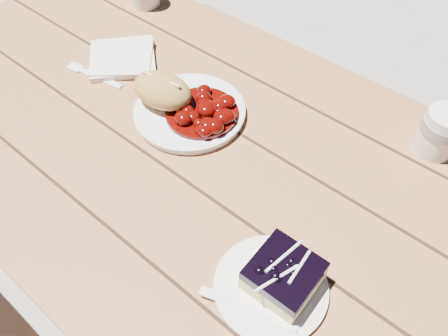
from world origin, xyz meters
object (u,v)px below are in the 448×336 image
Objects in this scene: picnic_table at (280,249)px; dessert_plate at (271,287)px; blueberry_cake at (284,275)px; coffee_cup at (440,132)px; bread_roll at (162,91)px; main_plate at (190,112)px.

dessert_plate is at bearing -65.79° from picnic_table.
blueberry_cake is 0.43m from coffee_cup.
bread_roll reaches higher than picnic_table.
main_plate is at bearing 150.32° from dessert_plate.
coffee_cup is at bearing 80.37° from blueberry_cake.
main_plate is 0.42m from blueberry_cake.
picnic_table is 0.39m from coffee_cup.
dessert_plate is at bearing -29.68° from main_plate.
bread_roll is (-0.35, 0.04, 0.21)m from picnic_table.
dessert_plate is 1.81× the size of coffee_cup.
bread_roll is 1.34× the size of blueberry_cake.
main_plate is 0.42m from dessert_plate.
coffee_cup is (0.14, 0.29, 0.21)m from picnic_table.
main_plate reaches higher than picnic_table.
blueberry_cake is (0.08, -0.14, 0.20)m from picnic_table.
bread_roll is 0.46m from blueberry_cake.
dessert_plate is at bearing -24.06° from bread_roll.
picnic_table is 11.58× the size of dessert_plate.
bread_roll is at bearing 155.94° from dessert_plate.
picnic_table is 0.25m from blueberry_cake.
bread_roll reaches higher than main_plate.
dessert_plate is at bearing -99.36° from coffee_cup.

